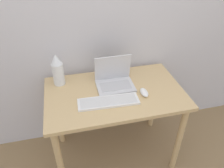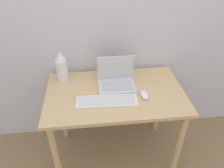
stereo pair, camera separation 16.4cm
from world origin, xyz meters
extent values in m
cube|color=silver|center=(0.00, 0.73, 1.25)|extent=(6.00, 0.05, 2.50)
cube|color=tan|center=(0.00, 0.33, 0.75)|extent=(1.09, 0.66, 0.03)
cylinder|color=tan|center=(-0.49, 0.06, 0.37)|extent=(0.05, 0.05, 0.73)
cylinder|color=tan|center=(0.49, 0.06, 0.37)|extent=(0.05, 0.05, 0.73)
cylinder|color=tan|center=(-0.49, 0.61, 0.37)|extent=(0.05, 0.05, 0.73)
cylinder|color=tan|center=(0.49, 0.61, 0.37)|extent=(0.05, 0.05, 0.73)
cube|color=silver|center=(0.02, 0.39, 0.77)|extent=(0.30, 0.22, 0.02)
cube|color=#B7B7BC|center=(0.02, 0.38, 0.78)|extent=(0.24, 0.12, 0.00)
cube|color=silver|center=(0.02, 0.48, 0.89)|extent=(0.30, 0.04, 0.22)
cube|color=black|center=(0.02, 0.49, 0.89)|extent=(0.26, 0.03, 0.19)
cube|color=white|center=(-0.08, 0.21, 0.77)|extent=(0.46, 0.15, 0.02)
cube|color=silver|center=(-0.08, 0.21, 0.78)|extent=(0.42, 0.13, 0.00)
ellipsoid|color=white|center=(0.21, 0.25, 0.78)|extent=(0.06, 0.11, 0.04)
cylinder|color=white|center=(-0.42, 0.55, 0.86)|extent=(0.09, 0.09, 0.19)
cone|color=white|center=(-0.42, 0.55, 0.99)|extent=(0.09, 0.09, 0.08)
camera|label=1|loc=(-0.34, -1.00, 1.81)|focal=35.00mm
camera|label=2|loc=(-0.18, -1.03, 1.81)|focal=35.00mm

